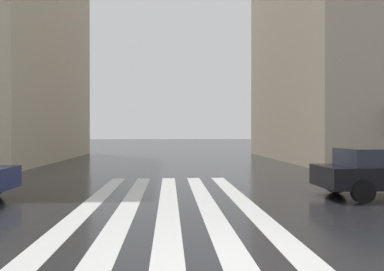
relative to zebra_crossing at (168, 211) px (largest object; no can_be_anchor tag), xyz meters
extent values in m
cube|color=silver|center=(0.00, -2.00, 0.00)|extent=(13.00, 0.50, 0.01)
cube|color=silver|center=(0.00, -1.00, 0.00)|extent=(13.00, 0.50, 0.01)
cube|color=silver|center=(0.00, 0.00, 0.00)|extent=(13.00, 0.50, 0.01)
cube|color=silver|center=(0.00, 1.00, 0.00)|extent=(13.00, 0.50, 0.01)
cube|color=silver|center=(0.00, 2.00, 0.00)|extent=(13.00, 0.50, 0.01)
cylinder|color=black|center=(2.33, -5.11, 0.31)|extent=(0.20, 0.62, 0.62)
cylinder|color=black|center=(0.67, -5.11, 0.31)|extent=(0.20, 0.62, 0.62)
camera|label=1|loc=(-8.99, -0.03, 1.85)|focal=35.49mm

